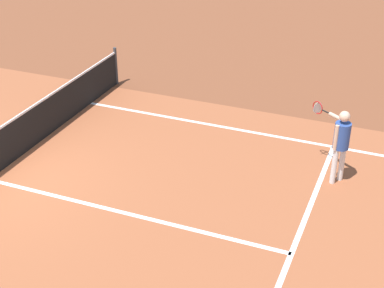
% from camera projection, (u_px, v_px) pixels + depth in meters
% --- Properties ---
extents(line_sideline_right, '(0.10, 11.89, 0.01)m').
position_uv_depth(line_sideline_right, '(314.00, 143.00, 13.55)').
color(line_sideline_right, white).
rests_on(line_sideline_right, ground_plane).
extents(line_service_near, '(8.22, 0.10, 0.01)m').
position_uv_depth(line_service_near, '(291.00, 254.00, 10.06)').
color(line_service_near, white).
rests_on(line_service_near, ground_plane).
extents(line_center_service, '(0.10, 6.40, 0.01)m').
position_uv_depth(line_center_service, '(126.00, 213.00, 11.11)').
color(line_center_service, white).
rests_on(line_center_service, ground_plane).
extents(player_near, '(0.92, 0.92, 1.60)m').
position_uv_depth(player_near, '(341.00, 138.00, 11.67)').
color(player_near, white).
rests_on(player_near, ground_plane).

